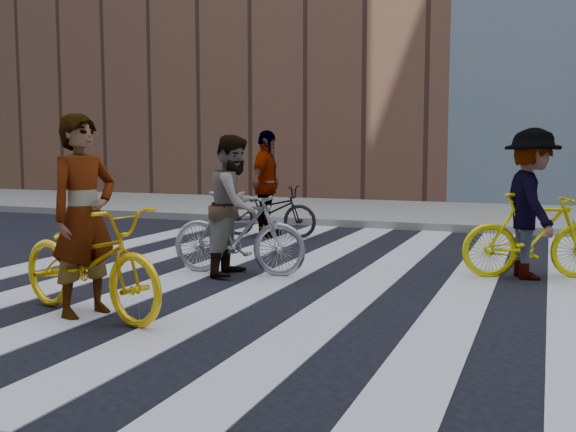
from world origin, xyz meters
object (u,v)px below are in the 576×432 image
Objects in this scene: bike_yellow_right at (534,236)px; rider_right at (531,204)px; bike_yellow_left at (90,261)px; rider_rear at (266,184)px; rider_mid at (234,205)px; bike_silver_mid at (238,233)px; bike_dark_rear at (269,211)px; rider_left at (84,216)px.

rider_right reaches higher than bike_yellow_right.
rider_right is at bearing 71.01° from bike_yellow_right.
rider_rear is at bearing 22.71° from bike_yellow_left.
bike_yellow_right is at bearing -77.49° from rider_mid.
bike_dark_rear is (-1.01, 3.35, -0.06)m from bike_silver_mid.
bike_dark_rear is 4.93m from rider_right.
rider_right is (4.35, -2.28, 0.45)m from bike_dark_rear.
bike_yellow_right is 0.39m from rider_right.
rider_left is 1.09× the size of rider_mid.
rider_left is (0.55, -5.69, 0.49)m from bike_dark_rear.
rider_right reaches higher than bike_silver_mid.
bike_yellow_left reaches higher than bike_yellow_right.
rider_mid is (0.41, 2.34, -0.08)m from rider_left.
rider_left is (-3.86, -3.41, 0.43)m from bike_yellow_right.
bike_dark_rear is 1.00× the size of rider_mid.
bike_dark_rear is 3.51m from rider_mid.
rider_mid is 3.56m from rider_right.
rider_right is (-0.05, 0.00, 0.38)m from bike_yellow_right.
bike_yellow_left is at bearing 165.30° from bike_silver_mid.
rider_rear reaches higher than bike_yellow_right.
bike_yellow_right is 1.00× the size of bike_dark_rear.
bike_silver_mid is 1.00× the size of rider_mid.
bike_yellow_left is 5.72m from bike_dark_rear.
bike_yellow_right is 5.02m from rider_rear.
bike_yellow_left is at bearing -73.77° from rider_left.
rider_right is at bearing -120.66° from rider_rear.
bike_yellow_right is at bearing -31.89° from bike_yellow_left.
bike_yellow_left is 1.15× the size of bike_dark_rear.
bike_dark_rear is (-4.40, 2.28, -0.06)m from bike_yellow_right.
bike_yellow_right is at bearing -108.99° from rider_right.
rider_left reaches higher than bike_yellow_left.
bike_silver_mid is 1.00× the size of bike_yellow_right.
bike_yellow_right is 0.95× the size of rider_right.
rider_left is (-0.46, -2.34, 0.42)m from bike_silver_mid.
rider_left is 1.01× the size of rider_rear.
rider_right is 4.96m from rider_rear.
bike_silver_mid is 3.54m from rider_rear.
rider_mid reaches higher than bike_yellow_left.
bike_silver_mid is 0.95× the size of rider_right.
rider_left is at bearing 112.88° from rider_right.
bike_silver_mid is at bearing 5.11° from rider_left.
rider_rear is (-4.45, 2.28, 0.41)m from bike_yellow_right.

